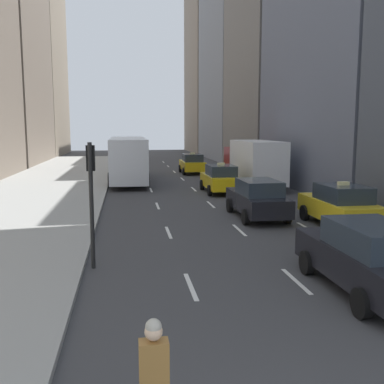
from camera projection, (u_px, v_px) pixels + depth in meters
sidewalk_left at (45, 189)px, 29.01m from camera, size 8.00×66.00×0.15m
lane_markings at (201, 196)px, 26.48m from camera, size 5.72×56.00×0.01m
building_row_right at (263, 27)px, 44.67m from camera, size 6.00×80.11×34.23m
taxi_lead at (192, 164)px, 39.49m from camera, size 2.02×4.40×1.87m
taxi_third at (220, 179)px, 27.80m from camera, size 2.02×4.40×1.87m
taxi_fourth at (340, 205)px, 18.20m from camera, size 2.02×4.40×1.87m
sedan_black_near at (368, 257)px, 10.86m from camera, size 2.02×4.71×1.75m
sedan_silver_behind at (257, 198)px, 19.97m from camera, size 2.02×4.65×1.73m
city_bus at (128, 158)px, 33.54m from camera, size 2.80×11.61×3.25m
box_truck at (253, 162)px, 30.54m from camera, size 2.58×8.40×3.15m
skateboarder at (154, 380)px, 5.44m from camera, size 0.36×0.80×1.75m
traffic_light_pole at (91, 184)px, 12.65m from camera, size 0.24×0.42×3.60m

